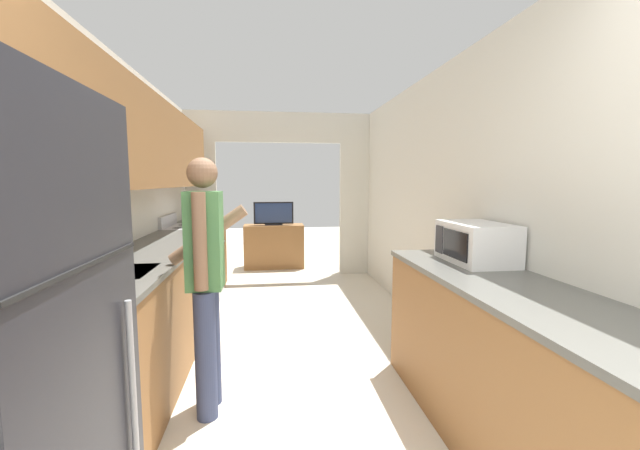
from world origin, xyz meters
TOP-DOWN VIEW (x-y plane):
  - wall_left at (-1.33, 2.67)m, footprint 0.38×7.96m
  - wall_right at (1.42, 2.18)m, footprint 0.06×7.96m
  - wall_far_with_doorway at (0.00, 5.59)m, footprint 3.19×0.06m
  - counter_left at (-1.09, 2.96)m, footprint 0.62×4.36m
  - counter_right at (1.09, 1.31)m, footprint 0.62×2.32m
  - range_oven at (-1.08, 4.42)m, footprint 0.66×0.73m
  - person at (-0.56, 1.99)m, footprint 0.52×0.38m
  - microwave at (1.20, 1.96)m, footprint 0.35×0.54m
  - tv_cabinet at (-0.09, 6.18)m, footprint 1.00×0.42m
  - television at (-0.09, 6.14)m, footprint 0.66×0.16m
  - knife at (-1.09, 4.87)m, footprint 0.16×0.28m

SIDE VIEW (x-z plane):
  - tv_cabinet at x=-0.09m, z-range 0.00..0.74m
  - counter_right at x=1.09m, z-range 0.00..0.93m
  - counter_left at x=-1.09m, z-range 0.00..0.93m
  - range_oven at x=-1.08m, z-range -0.06..1.00m
  - person at x=-0.56m, z-range 0.06..1.66m
  - television at x=-0.09m, z-range 0.73..1.12m
  - knife at x=-1.09m, z-range 0.92..0.94m
  - microwave at x=1.20m, z-range 0.92..1.19m
  - wall_right at x=1.42m, z-range 0.00..2.50m
  - wall_far_with_doorway at x=0.00m, z-range 0.21..2.71m
  - wall_left at x=-1.33m, z-range 0.26..2.76m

